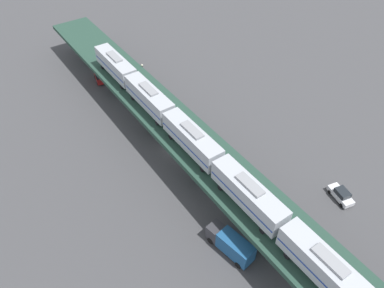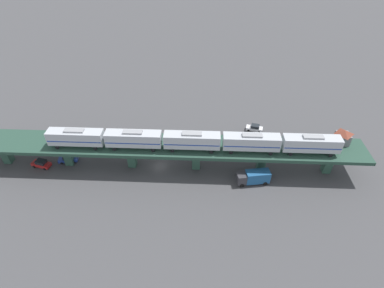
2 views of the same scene
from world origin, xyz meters
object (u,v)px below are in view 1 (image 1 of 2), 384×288
(delivery_truck, at_px, (231,243))
(street_car_white, at_px, (341,195))
(subway_train, at_px, (192,139))
(street_lamp, at_px, (143,76))
(street_car_blue, at_px, (120,86))
(street_car_red, at_px, (100,77))

(delivery_truck, bearing_deg, street_car_white, -27.59)
(subway_train, distance_m, delivery_truck, 15.81)
(subway_train, height_order, street_lamp, subway_train)
(street_car_blue, height_order, delivery_truck, delivery_truck)
(street_car_red, bearing_deg, street_lamp, -78.89)
(subway_train, height_order, street_car_white, subway_train)
(street_car_red, relative_size, street_car_white, 1.00)
(delivery_truck, relative_size, street_lamp, 1.08)
(street_car_white, xyz_separation_m, delivery_truck, (-17.75, 9.27, 0.82))
(subway_train, relative_size, street_lamp, 8.59)
(street_car_blue, height_order, street_car_white, same)
(street_car_red, bearing_deg, delivery_truck, -113.56)
(subway_train, relative_size, street_car_red, 12.79)
(subway_train, height_order, street_car_red, subway_train)
(street_car_blue, xyz_separation_m, street_car_white, (-1.92, -48.33, 0.00))
(street_car_red, height_order, street_car_white, same)
(street_car_red, xyz_separation_m, street_car_white, (-1.91, -54.36, 0.00))
(street_car_white, height_order, street_lamp, street_lamp)
(street_car_red, relative_size, street_lamp, 0.67)
(street_car_white, relative_size, delivery_truck, 0.62)
(subway_train, height_order, street_car_blue, subway_train)
(delivery_truck, xyz_separation_m, street_lamp, (21.82, 34.09, 2.35))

